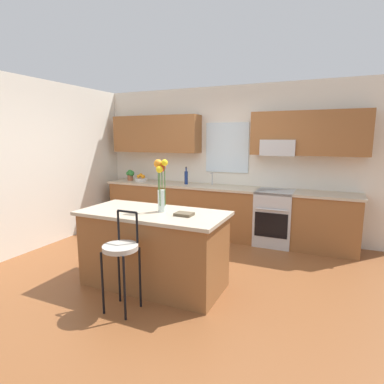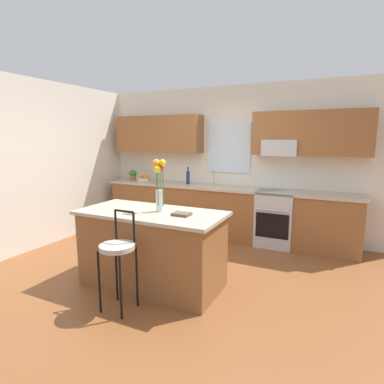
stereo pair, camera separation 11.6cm
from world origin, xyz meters
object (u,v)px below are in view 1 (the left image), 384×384
oven_range (274,217)px  bottle_olive_oil (186,177)px  fruit_bowl_oranges (141,179)px  cookbook (184,214)px  bar_stool_near (121,252)px  flower_vase (161,181)px  potted_plant_small (130,174)px  kitchen_island (154,248)px

oven_range → bottle_olive_oil: bottle_olive_oil is taller
oven_range → fruit_bowl_oranges: size_ratio=3.83×
bottle_olive_oil → oven_range: bearing=-0.9°
fruit_bowl_oranges → cookbook: bearing=-47.3°
oven_range → fruit_bowl_oranges: (-2.65, 0.03, 0.51)m
oven_range → bottle_olive_oil: size_ratio=2.83×
bar_stool_near → flower_vase: (0.09, 0.67, 0.65)m
bar_stool_near → flower_vase: 0.94m
oven_range → flower_vase: bearing=-115.0°
flower_vase → potted_plant_small: (-1.93, 2.11, -0.24)m
cookbook → bottle_olive_oil: bearing=114.8°
cookbook → potted_plant_small: bearing=136.1°
kitchen_island → flower_vase: (0.09, 0.04, 0.82)m
kitchen_island → cookbook: (0.42, -0.02, 0.47)m
bottle_olive_oil → bar_stool_near: bearing=-78.2°
oven_range → flower_vase: size_ratio=1.49×
cookbook → potted_plant_small: potted_plant_small is taller
fruit_bowl_oranges → flower_vase: bearing=-51.6°
kitchen_island → oven_range: bearing=63.4°
cookbook → bottle_olive_oil: bottle_olive_oil is taller
oven_range → bottle_olive_oil: 1.75m
kitchen_island → flower_vase: flower_vase is taller
oven_range → cookbook: (-0.65, -2.15, 0.48)m
bar_stool_near → fruit_bowl_oranges: (-1.59, 2.79, 0.34)m
oven_range → kitchen_island: bearing=-116.6°
flower_vase → bottle_olive_oil: flower_vase is taller
fruit_bowl_oranges → kitchen_island: bearing=-53.7°
cookbook → bottle_olive_oil: 2.40m
flower_vase → cookbook: size_ratio=3.09×
fruit_bowl_oranges → potted_plant_small: 0.26m
kitchen_island → fruit_bowl_oranges: fruit_bowl_oranges is taller
fruit_bowl_oranges → bottle_olive_oil: size_ratio=0.74×
potted_plant_small → bar_stool_near: bearing=-56.5°
flower_vase → bottle_olive_oil: 2.23m
kitchen_island → bar_stool_near: bar_stool_near is taller
oven_range → kitchen_island: (-1.07, -2.13, 0.00)m
bar_stool_near → bottle_olive_oil: (-0.58, 2.79, 0.42)m
bottle_olive_oil → potted_plant_small: size_ratio=1.48×
kitchen_island → cookbook: size_ratio=8.76×
cookbook → fruit_bowl_oranges: 2.96m
flower_vase → bottle_olive_oil: (-0.68, 2.11, -0.23)m
cookbook → fruit_bowl_oranges: size_ratio=0.83×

